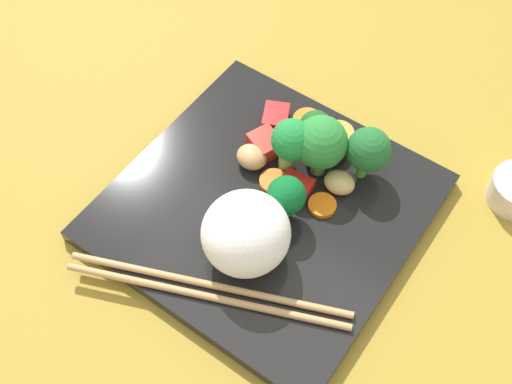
% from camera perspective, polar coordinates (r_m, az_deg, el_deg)
% --- Properties ---
extents(ground_plane, '(1.10, 1.10, 0.02)m').
position_cam_1_polar(ground_plane, '(0.60, 0.92, -2.28)').
color(ground_plane, olive).
extents(square_plate, '(0.27, 0.27, 0.01)m').
position_cam_1_polar(square_plate, '(0.58, 0.95, -1.40)').
color(square_plate, black).
rests_on(square_plate, ground_plane).
extents(rice_mound, '(0.10, 0.10, 0.07)m').
position_cam_1_polar(rice_mound, '(0.52, -0.93, -3.81)').
color(rice_mound, white).
rests_on(rice_mound, square_plate).
extents(broccoli_floret_0, '(0.05, 0.05, 0.07)m').
position_cam_1_polar(broccoli_floret_0, '(0.57, 5.97, 4.50)').
color(broccoli_floret_0, '#7EB44F').
rests_on(broccoli_floret_0, square_plate).
extents(broccoli_floret_1, '(0.04, 0.04, 0.06)m').
position_cam_1_polar(broccoli_floret_1, '(0.57, 3.31, 4.63)').
color(broccoli_floret_1, '#71AB56').
rests_on(broccoli_floret_1, square_plate).
extents(broccoli_floret_2, '(0.04, 0.04, 0.05)m').
position_cam_1_polar(broccoli_floret_2, '(0.55, 3.02, -0.08)').
color(broccoli_floret_2, '#5D9745').
rests_on(broccoli_floret_2, square_plate).
extents(broccoli_floret_3, '(0.03, 0.03, 0.05)m').
position_cam_1_polar(broccoli_floret_3, '(0.60, 5.72, 5.70)').
color(broccoli_floret_3, '#519E49').
rests_on(broccoli_floret_3, square_plate).
extents(broccoli_floret_4, '(0.04, 0.04, 0.06)m').
position_cam_1_polar(broccoli_floret_4, '(0.58, 10.28, 3.81)').
color(broccoli_floret_4, '#539C3B').
rests_on(broccoli_floret_4, square_plate).
extents(carrot_slice_0, '(0.04, 0.04, 0.00)m').
position_cam_1_polar(carrot_slice_0, '(0.64, 4.76, 6.63)').
color(carrot_slice_0, orange).
rests_on(carrot_slice_0, square_plate).
extents(carrot_slice_1, '(0.03, 0.03, 0.00)m').
position_cam_1_polar(carrot_slice_1, '(0.58, 6.10, -1.22)').
color(carrot_slice_1, orange).
rests_on(carrot_slice_1, square_plate).
extents(carrot_slice_2, '(0.03, 0.03, 0.01)m').
position_cam_1_polar(carrot_slice_2, '(0.59, 1.65, 0.93)').
color(carrot_slice_2, orange).
rests_on(carrot_slice_2, square_plate).
extents(carrot_slice_3, '(0.04, 0.04, 0.01)m').
position_cam_1_polar(carrot_slice_3, '(0.63, 7.63, 5.39)').
color(carrot_slice_3, orange).
rests_on(carrot_slice_3, square_plate).
extents(carrot_slice_4, '(0.03, 0.03, 0.01)m').
position_cam_1_polar(carrot_slice_4, '(0.62, 2.86, 4.48)').
color(carrot_slice_4, orange).
rests_on(carrot_slice_4, square_plate).
extents(pepper_chunk_0, '(0.04, 0.04, 0.02)m').
position_cam_1_polar(pepper_chunk_0, '(0.63, 1.83, 6.77)').
color(pepper_chunk_0, red).
rests_on(pepper_chunk_0, square_plate).
extents(pepper_chunk_1, '(0.03, 0.03, 0.01)m').
position_cam_1_polar(pepper_chunk_1, '(0.58, 3.72, 0.62)').
color(pepper_chunk_1, red).
rests_on(pepper_chunk_1, square_plate).
extents(pepper_chunk_2, '(0.03, 0.04, 0.02)m').
position_cam_1_polar(pepper_chunk_2, '(0.61, 0.87, 4.44)').
color(pepper_chunk_2, red).
rests_on(pepper_chunk_2, square_plate).
extents(chicken_piece_0, '(0.03, 0.03, 0.02)m').
position_cam_1_polar(chicken_piece_0, '(0.60, -0.41, 3.24)').
color(chicken_piece_0, tan).
rests_on(chicken_piece_0, square_plate).
extents(chicken_piece_1, '(0.03, 0.03, 0.02)m').
position_cam_1_polar(chicken_piece_1, '(0.59, 7.67, 0.86)').
color(chicken_piece_1, tan).
rests_on(chicken_piece_1, square_plate).
extents(chicken_piece_4, '(0.03, 0.03, 0.02)m').
position_cam_1_polar(chicken_piece_4, '(0.61, 7.43, 4.14)').
color(chicken_piece_4, tan).
rests_on(chicken_piece_4, square_plate).
extents(chopstick_pair, '(0.11, 0.24, 0.01)m').
position_cam_1_polar(chopstick_pair, '(0.53, -4.46, -8.99)').
color(chopstick_pair, tan).
rests_on(chopstick_pair, square_plate).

